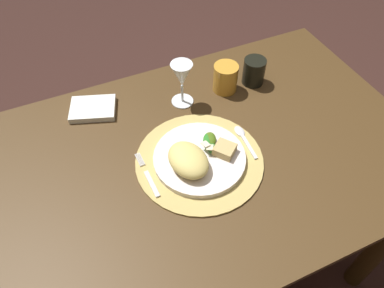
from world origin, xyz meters
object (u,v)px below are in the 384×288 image
Objects in this scene: dark_tumbler at (254,71)px; napkin at (93,109)px; dinner_plate at (199,158)px; amber_tumbler at (225,78)px; wine_glass at (182,77)px; dining_table at (204,186)px; fork at (148,176)px; spoon at (243,136)px.

napkin is at bearing 170.97° from dark_tumbler.
amber_tumbler reaches higher than dinner_plate.
amber_tumbler is at bearing -0.36° from wine_glass.
dining_table is 0.35m from amber_tumbler.
dark_tumbler reaches higher than fork.
spoon is 0.26m from dark_tumbler.
spoon reaches higher than dining_table.
amber_tumbler is at bearing 76.26° from spoon.
amber_tumbler is at bearing 33.87° from fork.
spoon is at bearing -103.74° from amber_tumbler.
amber_tumbler is 1.05× the size of dark_tumbler.
wine_glass is (0.20, 0.24, 0.09)m from fork.
amber_tumbler is (0.17, 0.22, 0.22)m from dining_table.
dinner_plate reaches higher than dining_table.
dinner_plate is at bearing -55.41° from napkin.
wine_glass reaches higher than dinner_plate.
dining_table is 8.05× the size of fork.
dining_table is 4.92× the size of dinner_plate.
napkin is at bearing 124.59° from dinner_plate.
spoon is 1.49× the size of dark_tumbler.
dining_table is at bearing -142.37° from dark_tumbler.
spoon is at bearing 1.84° from dining_table.
dark_tumbler is at bearing 37.37° from dinner_plate.
dinner_plate is 1.86× the size of napkin.
dark_tumbler is at bearing 26.83° from fork.
dark_tumbler is at bearing 37.63° from dining_table.
dining_table is at bearing 5.69° from fork.
dinner_plate reaches higher than spoon.
wine_glass reaches higher than amber_tumbler.
dinner_plate is (-0.03, -0.02, 0.18)m from dining_table.
dinner_plate is 1.63× the size of fork.
napkin is at bearing 141.70° from spoon.
dining_table is 0.19m from dinner_plate.
spoon is 0.22m from amber_tumbler.
napkin is 1.48× the size of amber_tumbler.
dinner_plate is 0.32m from amber_tumbler.
fork is at bearing -130.31° from wine_glass.
dark_tumbler is at bearing -3.62° from amber_tumbler.
dinner_plate is at bearing -170.55° from spoon.
napkin is (-0.07, 0.31, 0.00)m from fork.
dining_table is at bearing -49.89° from napkin.
fork is (-0.15, 0.00, -0.01)m from dinner_plate.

